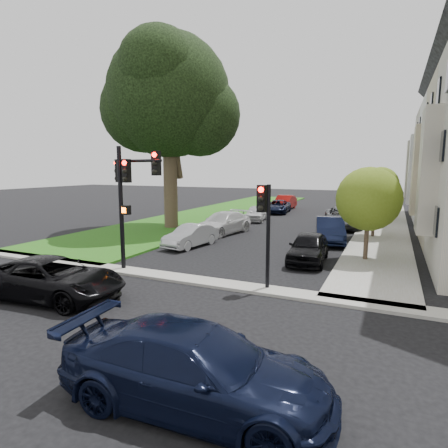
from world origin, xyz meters
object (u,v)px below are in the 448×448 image
at_px(small_tree_b, 375,195).
at_px(car_parked_0, 308,247).
at_px(small_tree_c, 380,185).
at_px(car_cross_far, 195,368).
at_px(car_parked_2, 343,218).
at_px(car_parked_9, 285,202).
at_px(eucalyptus, 168,96).
at_px(car_parked_5, 191,236).
at_px(car_parked_3, 348,213).
at_px(car_parked_8, 278,207).
at_px(traffic_signal_main, 129,186).
at_px(car_parked_6, 223,223).
at_px(traffic_signal_secondary, 265,217).
at_px(car_parked_4, 356,205).
at_px(car_cross_near, 52,279).
at_px(car_parked_7, 256,213).
at_px(small_tree_a, 369,199).
at_px(car_parked_1, 330,230).

bearing_deg(small_tree_b, car_parked_0, -107.50).
xyz_separation_m(small_tree_c, car_cross_far, (-2.23, -30.06, -2.36)).
distance_m(car_parked_2, car_parked_9, 13.24).
height_order(eucalyptus, car_parked_9, eucalyptus).
bearing_deg(car_parked_5, car_parked_3, 72.68).
xyz_separation_m(car_parked_2, car_parked_5, (-7.33, -11.22, -0.14)).
height_order(car_cross_far, car_parked_8, car_cross_far).
bearing_deg(small_tree_c, car_parked_3, -142.79).
bearing_deg(car_parked_3, traffic_signal_main, -106.97).
bearing_deg(small_tree_c, car_parked_6, -129.10).
relative_size(traffic_signal_main, car_parked_0, 1.29).
height_order(eucalyptus, traffic_signal_secondary, eucalyptus).
bearing_deg(eucalyptus, car_parked_4, 53.50).
bearing_deg(car_cross_near, car_parked_4, -18.82).
bearing_deg(car_parked_3, car_parked_2, -87.25).
bearing_deg(traffic_signal_main, car_parked_2, 67.11).
bearing_deg(car_parked_8, eucalyptus, -116.39).
height_order(small_tree_b, car_parked_4, small_tree_b).
xyz_separation_m(car_parked_7, car_parked_8, (0.12, 6.42, -0.02)).
bearing_deg(car_parked_9, small_tree_a, -64.30).
height_order(traffic_signal_secondary, car_parked_9, traffic_signal_secondary).
distance_m(car_parked_4, car_parked_6, 18.52).
bearing_deg(car_parked_9, car_cross_near, -88.99).
distance_m(car_parked_1, car_parked_2, 6.47).
xyz_separation_m(traffic_signal_main, car_parked_8, (-0.21, 24.19, -3.20)).
bearing_deg(car_parked_4, car_parked_1, -101.31).
bearing_deg(car_parked_5, eucalyptus, 140.42).
bearing_deg(car_cross_near, car_parked_3, -22.07).
height_order(small_tree_a, car_parked_5, small_tree_a).
bearing_deg(car_cross_far, car_parked_1, -2.99).
height_order(car_parked_1, car_parked_4, car_parked_1).
height_order(car_parked_1, car_parked_7, car_parked_1).
xyz_separation_m(car_parked_4, car_parked_6, (-7.45, -16.95, -0.01)).
distance_m(small_tree_c, car_parked_5, 19.67).
bearing_deg(car_parked_7, car_parked_4, 43.03).
relative_size(car_cross_near, car_parked_3, 1.27).
xyz_separation_m(traffic_signal_main, car_parked_6, (-0.27, 10.58, -3.09)).
relative_size(car_parked_1, car_parked_5, 1.20).
distance_m(small_tree_b, car_parked_0, 8.92).
distance_m(eucalyptus, car_parked_3, 18.01).
xyz_separation_m(traffic_signal_secondary, car_parked_9, (-6.76, 27.85, -2.04)).
bearing_deg(car_parked_2, car_parked_5, -133.24).
distance_m(car_parked_0, car_parked_4, 22.52).
bearing_deg(car_parked_8, car_parked_9, 87.47).
bearing_deg(traffic_signal_main, car_parked_4, 75.38).
relative_size(car_parked_2, car_parked_7, 1.43).
bearing_deg(car_parked_8, small_tree_b, -54.54).
distance_m(car_cross_far, car_parked_1, 17.89).
bearing_deg(small_tree_b, car_parked_6, -164.67).
xyz_separation_m(car_parked_2, car_parked_6, (-7.44, -6.39, -0.03)).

